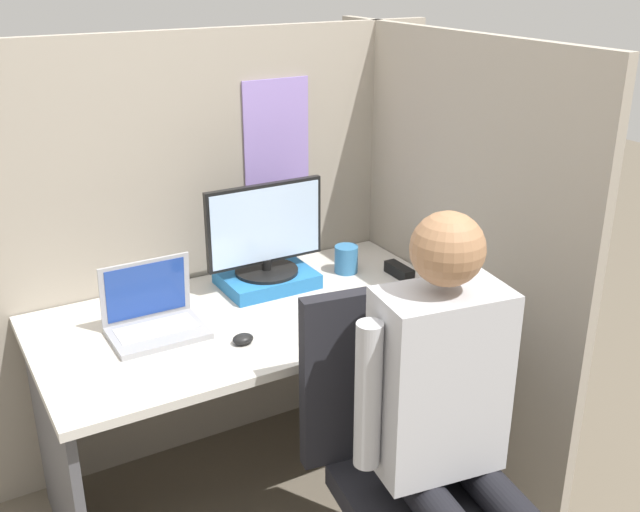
{
  "coord_description": "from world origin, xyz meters",
  "views": [
    {
      "loc": [
        -0.96,
        -1.74,
        1.89
      ],
      "look_at": [
        0.16,
        0.19,
        0.99
      ],
      "focal_mm": 42.0,
      "sensor_mm": 36.0,
      "label": 1
    }
  ],
  "objects": [
    {
      "name": "desk",
      "position": [
        0.0,
        0.39,
        0.56
      ],
      "size": [
        1.47,
        0.78,
        0.74
      ],
      "color": "beige",
      "rests_on": "ground"
    },
    {
      "name": "cubicle_panel_back",
      "position": [
        0.0,
        0.8,
        0.83
      ],
      "size": [
        1.97,
        0.05,
        1.65
      ],
      "color": "gray",
      "rests_on": "ground"
    },
    {
      "name": "office_chair",
      "position": [
        0.15,
        -0.31,
        0.52
      ],
      "size": [
        0.54,
        0.59,
        1.02
      ],
      "color": "black",
      "rests_on": "ground"
    },
    {
      "name": "paper_box",
      "position": [
        0.15,
        0.57,
        0.77
      ],
      "size": [
        0.34,
        0.26,
        0.05
      ],
      "color": "#236BAD",
      "rests_on": "desk"
    },
    {
      "name": "mouse",
      "position": [
        -0.12,
        0.21,
        0.75
      ],
      "size": [
        0.07,
        0.06,
        0.03
      ],
      "color": "black",
      "rests_on": "desk"
    },
    {
      "name": "person",
      "position": [
        0.18,
        -0.48,
        0.76
      ],
      "size": [
        0.48,
        0.48,
        1.31
      ],
      "color": "black",
      "rests_on": "ground"
    },
    {
      "name": "monitor",
      "position": [
        0.15,
        0.58,
        0.95
      ],
      "size": [
        0.45,
        0.24,
        0.34
      ],
      "color": "black",
      "rests_on": "paper_box"
    },
    {
      "name": "carrot_toy",
      "position": [
        0.25,
        0.15,
        0.76
      ],
      "size": [
        0.05,
        0.14,
        0.05
      ],
      "color": "orange",
      "rests_on": "desk"
    },
    {
      "name": "cubicle_panel_right",
      "position": [
        0.76,
        0.31,
        0.83
      ],
      "size": [
        0.04,
        1.43,
        1.65
      ],
      "color": "gray",
      "rests_on": "ground"
    },
    {
      "name": "laptop",
      "position": [
        -0.34,
        0.42,
        0.79
      ],
      "size": [
        0.3,
        0.22,
        0.24
      ],
      "color": "#99999E",
      "rests_on": "desk"
    },
    {
      "name": "coffee_mug",
      "position": [
        0.47,
        0.54,
        0.79
      ],
      "size": [
        0.09,
        0.09,
        0.11
      ],
      "color": "teal",
      "rests_on": "desk"
    },
    {
      "name": "stapler",
      "position": [
        0.62,
        0.4,
        0.76
      ],
      "size": [
        0.05,
        0.14,
        0.04
      ],
      "color": "black",
      "rests_on": "desk"
    }
  ]
}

